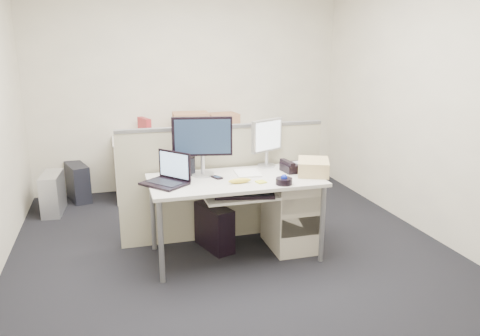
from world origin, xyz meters
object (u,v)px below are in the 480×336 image
object	(u,v)px
laptop	(164,170)
desk_phone	(295,167)
desk	(235,186)
monitor_main	(202,146)

from	to	relation	value
laptop	desk_phone	xyz separation A→B (m)	(1.22, 0.10, -0.10)
desk	monitor_main	bearing A→B (deg)	144.25
laptop	desk_phone	distance (m)	1.23
laptop	desk_phone	bearing A→B (deg)	55.09
laptop	desk_phone	world-z (taller)	laptop
desk	laptop	bearing A→B (deg)	-178.15
desk	monitor_main	world-z (taller)	monitor_main
desk_phone	laptop	bearing A→B (deg)	177.96
desk	laptop	size ratio (longest dim) A/B	4.24
desk	laptop	xyz separation A→B (m)	(-0.62, -0.02, 0.20)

